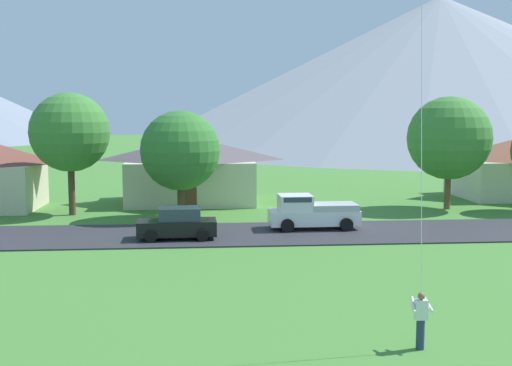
{
  "coord_description": "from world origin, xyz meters",
  "views": [
    {
      "loc": [
        -1.63,
        -3.25,
        6.76
      ],
      "look_at": [
        0.37,
        20.68,
        4.1
      ],
      "focal_mm": 44.02,
      "sensor_mm": 36.0,
      "label": 1
    }
  ],
  "objects_px": {
    "tree_near_left": "(180,151)",
    "tree_right_of_center": "(449,138)",
    "house_left_center": "(191,168)",
    "tree_left_of_center": "(70,132)",
    "pickup_truck_white_west_side": "(311,212)",
    "parked_car_black_west_end": "(178,224)"
  },
  "relations": [
    {
      "from": "tree_near_left",
      "to": "tree_right_of_center",
      "type": "distance_m",
      "value": 18.92
    },
    {
      "from": "tree_near_left",
      "to": "tree_right_of_center",
      "type": "relative_size",
      "value": 0.87
    },
    {
      "from": "tree_near_left",
      "to": "tree_right_of_center",
      "type": "xyz_separation_m",
      "value": [
        18.75,
        2.51,
        0.65
      ]
    },
    {
      "from": "house_left_center",
      "to": "tree_right_of_center",
      "type": "distance_m",
      "value": 19.04
    },
    {
      "from": "house_left_center",
      "to": "tree_near_left",
      "type": "height_order",
      "value": "tree_near_left"
    },
    {
      "from": "tree_near_left",
      "to": "tree_left_of_center",
      "type": "relative_size",
      "value": 0.85
    },
    {
      "from": "pickup_truck_white_west_side",
      "to": "house_left_center",
      "type": "bearing_deg",
      "value": 120.64
    },
    {
      "from": "parked_car_black_west_end",
      "to": "tree_right_of_center",
      "type": "bearing_deg",
      "value": 26.93
    },
    {
      "from": "house_left_center",
      "to": "tree_right_of_center",
      "type": "height_order",
      "value": "tree_right_of_center"
    },
    {
      "from": "tree_right_of_center",
      "to": "pickup_truck_white_west_side",
      "type": "relative_size",
      "value": 1.53
    },
    {
      "from": "parked_car_black_west_end",
      "to": "pickup_truck_white_west_side",
      "type": "xyz_separation_m",
      "value": [
        7.65,
        2.32,
        0.19
      ]
    },
    {
      "from": "tree_near_left",
      "to": "tree_right_of_center",
      "type": "height_order",
      "value": "tree_right_of_center"
    },
    {
      "from": "house_left_center",
      "to": "tree_near_left",
      "type": "bearing_deg",
      "value": -94.07
    },
    {
      "from": "parked_car_black_west_end",
      "to": "pickup_truck_white_west_side",
      "type": "distance_m",
      "value": 8.0
    },
    {
      "from": "tree_right_of_center",
      "to": "pickup_truck_white_west_side",
      "type": "distance_m",
      "value": 13.73
    },
    {
      "from": "tree_right_of_center",
      "to": "parked_car_black_west_end",
      "type": "xyz_separation_m",
      "value": [
        -18.66,
        -9.48,
        -4.18
      ]
    },
    {
      "from": "house_left_center",
      "to": "tree_left_of_center",
      "type": "relative_size",
      "value": 1.25
    },
    {
      "from": "tree_left_of_center",
      "to": "tree_near_left",
      "type": "bearing_deg",
      "value": -15.6
    },
    {
      "from": "tree_left_of_center",
      "to": "pickup_truck_white_west_side",
      "type": "height_order",
      "value": "tree_left_of_center"
    },
    {
      "from": "tree_left_of_center",
      "to": "pickup_truck_white_west_side",
      "type": "xyz_separation_m",
      "value": [
        15.04,
        -6.68,
        -4.46
      ]
    },
    {
      "from": "tree_left_of_center",
      "to": "tree_right_of_center",
      "type": "height_order",
      "value": "tree_left_of_center"
    },
    {
      "from": "tree_left_of_center",
      "to": "parked_car_black_west_end",
      "type": "xyz_separation_m",
      "value": [
        7.39,
        -9.01,
        -4.65
      ]
    }
  ]
}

